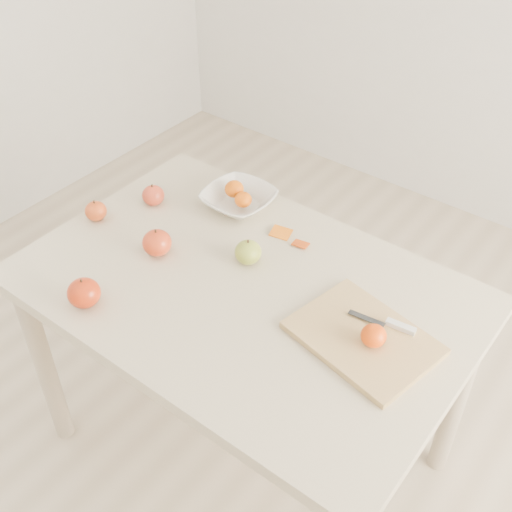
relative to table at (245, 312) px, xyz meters
The scene contains 15 objects.
ground 0.65m from the table, ahead, with size 3.50×3.50×0.00m, color #C6B293.
table is the anchor object (origin of this frame).
cutting_board 0.37m from the table, ahead, with size 0.33×0.25×0.02m, color tan.
board_tangerine 0.41m from the table, ahead, with size 0.06×0.06×0.05m, color #D14407.
fruit_bowl 0.38m from the table, 131.29° to the left, with size 0.21×0.21×0.05m, color white.
bowl_tangerine_near 0.41m from the table, 133.10° to the left, with size 0.06×0.06×0.05m, color #D65807.
bowl_tangerine_far 0.36m from the table, 129.11° to the left, with size 0.05×0.05×0.05m, color #E14C07.
orange_peel_a 0.26m from the table, 102.64° to the left, with size 0.06×0.04×0.00m, color orange.
orange_peel_b 0.25m from the table, 84.87° to the left, with size 0.04×0.04×0.00m, color #C4430D.
paring_knife 0.43m from the table, 12.99° to the left, with size 0.17×0.05×0.01m.
apple_green 0.17m from the table, 122.63° to the left, with size 0.08×0.08×0.07m, color olive.
apple_red_b 0.31m from the table, behind, with size 0.08×0.08×0.07m, color #A70A13.
apple_red_a 0.49m from the table, 164.96° to the left, with size 0.07×0.07×0.06m, color maroon.
apple_red_d 0.56m from the table, behind, with size 0.07×0.07×0.06m, color #A32B1C.
apple_red_c 0.44m from the table, 132.68° to the right, with size 0.09×0.09×0.08m, color #8D0406.
Camera 1 is at (0.80, -0.98, 1.91)m, focal length 45.00 mm.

